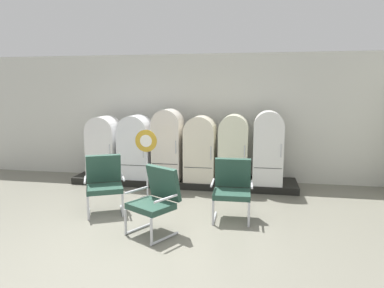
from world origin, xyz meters
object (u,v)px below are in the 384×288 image
at_px(refrigerator_0, 104,145).
at_px(sign_stand, 147,167).
at_px(armchair_left, 104,181).
at_px(refrigerator_1, 136,145).
at_px(refrigerator_2, 168,142).
at_px(refrigerator_3, 200,147).
at_px(armchair_center, 156,197).
at_px(armchair_right, 232,186).
at_px(refrigerator_5, 268,145).
at_px(refrigerator_4, 234,146).

bearing_deg(refrigerator_0, sign_stand, -39.59).
bearing_deg(armchair_left, refrigerator_1, 92.31).
distance_m(refrigerator_2, armchair_left, 2.09).
height_order(refrigerator_0, refrigerator_3, refrigerator_3).
bearing_deg(refrigerator_3, armchair_center, -95.65).
distance_m(refrigerator_2, sign_stand, 1.21).
bearing_deg(refrigerator_3, refrigerator_2, 179.68).
relative_size(refrigerator_0, armchair_center, 1.38).
relative_size(refrigerator_2, armchair_right, 1.56).
xyz_separation_m(refrigerator_2, refrigerator_5, (2.22, 0.01, -0.01)).
distance_m(refrigerator_0, refrigerator_3, 2.29).
bearing_deg(refrigerator_2, sign_stand, -96.97).
relative_size(refrigerator_3, armchair_center, 1.42).
bearing_deg(armchair_left, refrigerator_0, 113.93).
distance_m(refrigerator_0, refrigerator_1, 0.78).
xyz_separation_m(refrigerator_2, refrigerator_3, (0.74, -0.00, -0.08)).
height_order(refrigerator_0, refrigerator_4, refrigerator_4).
bearing_deg(refrigerator_4, refrigerator_2, -179.02).
relative_size(armchair_left, armchair_right, 1.00).
distance_m(refrigerator_4, armchair_right, 1.91).
distance_m(refrigerator_1, armchair_left, 1.96).
bearing_deg(sign_stand, refrigerator_3, 52.50).
bearing_deg(refrigerator_4, refrigerator_1, -179.59).
bearing_deg(armchair_right, refrigerator_2, 130.66).
distance_m(refrigerator_2, armchair_right, 2.46).
distance_m(refrigerator_1, armchair_right, 3.01).
distance_m(refrigerator_2, refrigerator_4, 1.48).
relative_size(refrigerator_2, sign_stand, 1.13).
distance_m(refrigerator_4, armchair_left, 2.94).
bearing_deg(armchair_center, refrigerator_5, 56.99).
bearing_deg(sign_stand, refrigerator_5, 26.31).
relative_size(refrigerator_0, sign_stand, 1.00).
xyz_separation_m(refrigerator_2, armchair_right, (1.58, -1.84, -0.43)).
height_order(refrigerator_1, refrigerator_3, refrigerator_3).
bearing_deg(refrigerator_3, sign_stand, -127.50).
height_order(armchair_left, sign_stand, sign_stand).
height_order(refrigerator_2, armchair_right, refrigerator_2).
bearing_deg(sign_stand, refrigerator_4, 36.07).
height_order(refrigerator_3, sign_stand, refrigerator_3).
relative_size(armchair_left, sign_stand, 0.72).
distance_m(armchair_right, armchair_center, 1.38).
distance_m(refrigerator_0, armchair_right, 3.65).
height_order(refrigerator_5, armchair_center, refrigerator_5).
bearing_deg(refrigerator_4, refrigerator_3, -177.71).
distance_m(refrigerator_4, armchair_center, 2.90).
xyz_separation_m(armchair_right, armchair_center, (-1.10, -0.83, 0.00)).
bearing_deg(refrigerator_2, refrigerator_0, 179.61).
bearing_deg(refrigerator_0, armchair_left, -66.07).
height_order(refrigerator_0, sign_stand, refrigerator_0).
xyz_separation_m(refrigerator_3, armchair_right, (0.84, -1.84, -0.35)).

